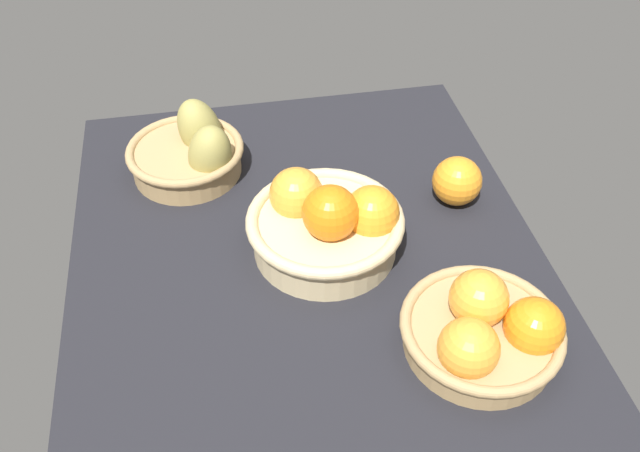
% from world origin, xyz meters
% --- Properties ---
extents(market_tray, '(0.84, 0.72, 0.03)m').
position_xyz_m(market_tray, '(0.00, 0.00, 0.01)').
color(market_tray, black).
rests_on(market_tray, ground).
extents(basket_near_left_pears, '(0.20, 0.20, 0.13)m').
position_xyz_m(basket_near_left_pears, '(-0.22, -0.16, 0.07)').
color(basket_near_left_pears, tan).
rests_on(basket_near_left_pears, market_tray).
extents(basket_center, '(0.24, 0.24, 0.13)m').
position_xyz_m(basket_center, '(0.01, 0.03, 0.08)').
color(basket_center, '#D3BC8C').
rests_on(basket_center, market_tray).
extents(basket_far_right, '(0.22, 0.22, 0.11)m').
position_xyz_m(basket_far_right, '(0.23, 0.20, 0.07)').
color(basket_far_right, tan).
rests_on(basket_far_right, market_tray).
extents(loose_orange_front_gap, '(0.08, 0.08, 0.08)m').
position_xyz_m(loose_orange_front_gap, '(-0.07, 0.26, 0.07)').
color(loose_orange_front_gap, orange).
rests_on(loose_orange_front_gap, market_tray).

